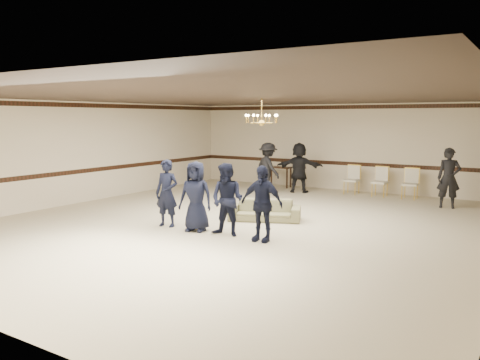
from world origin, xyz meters
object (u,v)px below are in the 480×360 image
object	(u,v)px
adult_left	(268,168)
boy_a	(167,193)
banquet_chair_right	(410,184)
chandelier	(262,111)
banquet_chair_left	(352,180)
settee	(265,210)
boy_b	(196,196)
boy_d	(262,203)
banquet_chair_mid	(380,182)
boy_c	(227,200)
adult_mid	(299,168)
console_table	(279,177)
adult_right	(449,178)

from	to	relation	value
adult_left	boy_a	bearing A→B (deg)	120.69
boy_a	banquet_chair_right	size ratio (longest dim) A/B	1.66
boy_a	chandelier	bearing A→B (deg)	48.99
banquet_chair_left	settee	bearing A→B (deg)	-94.30
chandelier	boy_b	distance (m)	3.09
boy_b	boy_d	xyz separation A→B (m)	(1.80, 0.00, 0.00)
boy_d	banquet_chair_left	world-z (taller)	boy_d
chandelier	banquet_chair_right	size ratio (longest dim) A/B	0.93
boy_a	banquet_chair_mid	world-z (taller)	boy_a
settee	boy_c	bearing A→B (deg)	-110.00
chandelier	settee	xyz separation A→B (m)	(0.31, -0.35, -2.60)
banquet_chair_left	adult_left	bearing A→B (deg)	-153.44
adult_mid	boy_d	bearing A→B (deg)	90.95
boy_c	banquet_chair_left	bearing A→B (deg)	84.16
adult_mid	console_table	size ratio (longest dim) A/B	1.89
adult_mid	adult_right	world-z (taller)	same
boy_c	banquet_chair_left	world-z (taller)	boy_c
boy_b	boy_a	bearing A→B (deg)	165.22
boy_a	boy_d	size ratio (longest dim) A/B	1.00
chandelier	adult_left	xyz separation A→B (m)	(-1.93, 3.85, -1.97)
banquet_chair_left	boy_a	bearing A→B (deg)	-105.86
chandelier	banquet_chair_left	bearing A→B (deg)	82.11
boy_b	adult_right	distance (m)	7.87
adult_left	adult_mid	bearing A→B (deg)	-116.51
chandelier	banquet_chair_mid	size ratio (longest dim) A/B	0.93
chandelier	boy_a	distance (m)	3.35
chandelier	adult_left	bearing A→B (deg)	116.68
boy_c	adult_left	xyz separation A→B (m)	(-2.34, 6.11, 0.07)
boy_a	banquet_chair_right	xyz separation A→B (m)	(4.11, 7.44, -0.33)
boy_c	banquet_chair_mid	bearing A→B (deg)	76.55
adult_mid	adult_right	xyz separation A→B (m)	(5.10, -0.40, 0.00)
banquet_chair_left	banquet_chair_right	size ratio (longest dim) A/B	1.00
boy_b	boy_d	bearing A→B (deg)	-14.78
settee	banquet_chair_left	world-z (taller)	banquet_chair_left
chandelier	console_table	xyz separation A→B (m)	(-2.28, 5.37, -2.47)
boy_c	console_table	xyz separation A→B (m)	(-2.69, 7.64, -0.43)
settee	banquet_chair_mid	xyz separation A→B (m)	(1.41, 5.52, 0.23)
chandelier	boy_d	size ratio (longest dim) A/B	0.56
banquet_chair_mid	boy_b	bearing A→B (deg)	-102.32
boy_a	adult_left	distance (m)	6.13
banquet_chair_left	boy_b	bearing A→B (deg)	-99.26
boy_d	chandelier	bearing A→B (deg)	116.48
boy_d	adult_left	world-z (taller)	adult_left
banquet_chair_left	console_table	bearing A→B (deg)	176.15
boy_b	banquet_chair_left	xyz separation A→B (m)	(1.21, 7.44, -0.33)
adult_left	banquet_chair_left	xyz separation A→B (m)	(2.65, 1.33, -0.40)
adult_right	banquet_chair_left	world-z (taller)	adult_right
adult_right	banquet_chair_right	bearing A→B (deg)	129.21
boy_a	adult_mid	size ratio (longest dim) A/B	0.92
banquet_chair_right	chandelier	bearing A→B (deg)	-122.79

